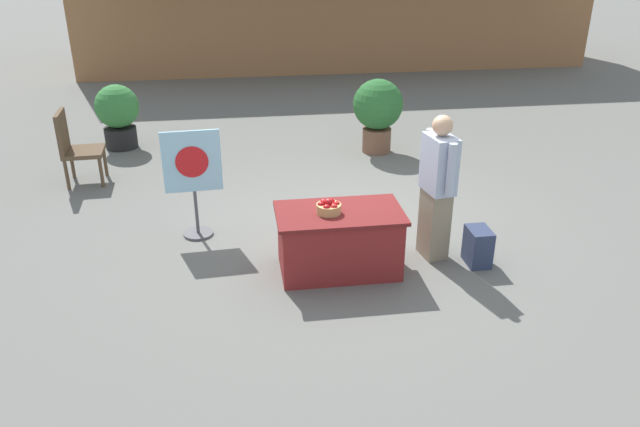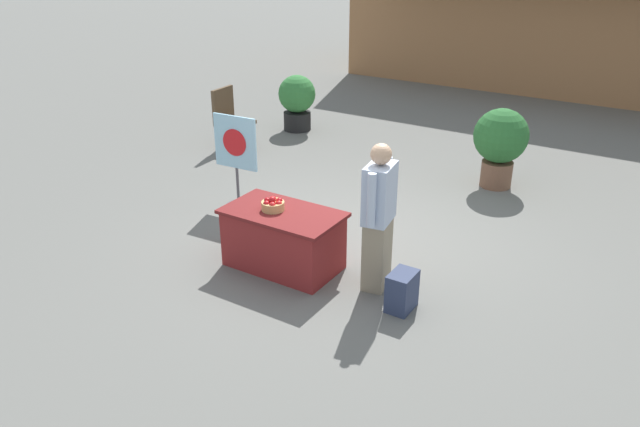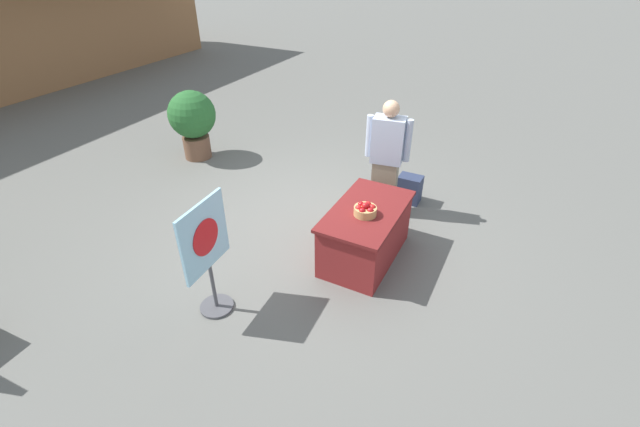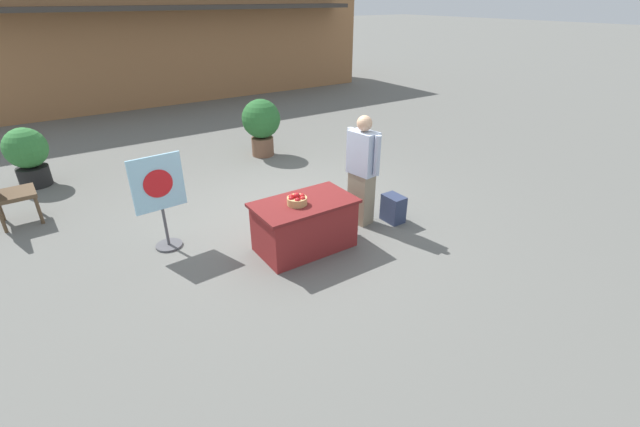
{
  "view_description": "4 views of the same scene",
  "coord_description": "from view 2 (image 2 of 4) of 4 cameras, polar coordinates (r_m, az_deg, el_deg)",
  "views": [
    {
      "loc": [
        -1.41,
        -6.79,
        3.45
      ],
      "look_at": [
        -0.51,
        -0.55,
        0.52
      ],
      "focal_mm": 35.0,
      "sensor_mm": 36.0,
      "label": 1
    },
    {
      "loc": [
        3.42,
        -6.09,
        3.6
      ],
      "look_at": [
        -0.21,
        -0.37,
        0.5
      ],
      "focal_mm": 35.0,
      "sensor_mm": 36.0,
      "label": 2
    },
    {
      "loc": [
        -4.36,
        -2.37,
        3.39
      ],
      "look_at": [
        -0.75,
        -0.5,
        0.75
      ],
      "focal_mm": 24.0,
      "sensor_mm": 36.0,
      "label": 3
    },
    {
      "loc": [
        -3.0,
        -5.25,
        3.11
      ],
      "look_at": [
        -0.17,
        -1.02,
        0.52
      ],
      "focal_mm": 24.0,
      "sensor_mm": 36.0,
      "label": 4
    }
  ],
  "objects": [
    {
      "name": "ground_plane",
      "position": [
        7.86,
        2.71,
        -2.72
      ],
      "size": [
        120.0,
        120.0,
        0.0
      ],
      "primitive_type": "plane",
      "color": "slate"
    },
    {
      "name": "apple_basket",
      "position": [
        7.05,
        -4.33,
        0.86
      ],
      "size": [
        0.26,
        0.26,
        0.16
      ],
      "color": "tan",
      "rests_on": "display_table"
    },
    {
      "name": "poster_board",
      "position": [
        8.7,
        -7.68,
        5.2
      ],
      "size": [
        0.68,
        0.36,
        1.32
      ],
      "rotation": [
        0.0,
        0.0,
        -1.51
      ],
      "color": "#4C4C51",
      "rests_on": "ground_plane"
    },
    {
      "name": "patio_chair",
      "position": [
        11.27,
        -8.26,
        8.82
      ],
      "size": [
        0.58,
        0.58,
        1.07
      ],
      "rotation": [
        0.0,
        0.0,
        0.05
      ],
      "color": "brown",
      "rests_on": "ground_plane"
    },
    {
      "name": "display_table",
      "position": [
        7.18,
        -3.37,
        -2.35
      ],
      "size": [
        1.35,
        0.77,
        0.7
      ],
      "color": "maroon",
      "rests_on": "ground_plane"
    },
    {
      "name": "person_visitor",
      "position": [
        6.58,
        5.37,
        -0.33
      ],
      "size": [
        0.32,
        0.6,
        1.65
      ],
      "rotation": [
        0.0,
        0.0,
        -2.98
      ],
      "color": "gray",
      "rests_on": "ground_plane"
    },
    {
      "name": "backpack",
      "position": [
        6.51,
        7.49,
        -7.05
      ],
      "size": [
        0.24,
        0.34,
        0.42
      ],
      "color": "#2D3856",
      "rests_on": "ground_plane"
    },
    {
      "name": "potted_plant_far_right",
      "position": [
        9.73,
        16.16,
        6.37
      ],
      "size": [
        0.81,
        0.81,
        1.21
      ],
      "color": "brown",
      "rests_on": "ground_plane"
    },
    {
      "name": "potted_plant_near_right",
      "position": [
        12.23,
        -2.12,
        10.36
      ],
      "size": [
        0.72,
        0.72,
        1.07
      ],
      "color": "black",
      "rests_on": "ground_plane"
    }
  ]
}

